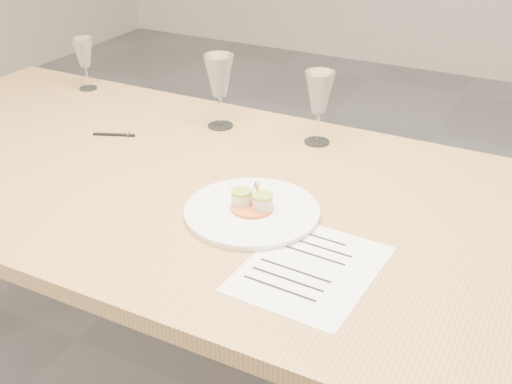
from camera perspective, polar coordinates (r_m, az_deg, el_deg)
The scene contains 7 objects.
dining_table at distance 1.60m, azimuth -0.92°, elevation -2.08°, with size 2.40×1.00×0.75m.
dinner_plate at distance 1.47m, azimuth -0.35°, elevation -1.64°, with size 0.31×0.31×0.08m.
recipe_sheet at distance 1.30m, azimuth 4.83°, elevation -6.78°, with size 0.26×0.33×0.00m.
ballpoint_pen at distance 1.92m, azimuth -12.49°, elevation 5.01°, with size 0.12×0.06×0.01m.
wine_glass_0 at distance 2.29m, azimuth -15.07°, elevation 11.78°, with size 0.07×0.07×0.18m.
wine_glass_1 at distance 1.89m, azimuth -3.29°, elevation 10.16°, with size 0.09×0.09×0.22m.
wine_glass_2 at distance 1.79m, azimuth 5.64°, elevation 8.68°, with size 0.08×0.08×0.21m.
Camera 1 is at (0.66, -1.21, 1.50)m, focal length 45.00 mm.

